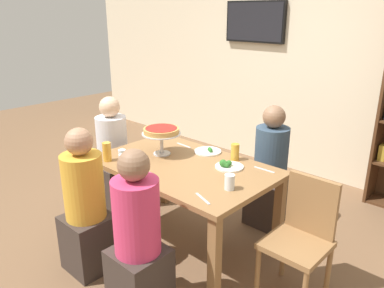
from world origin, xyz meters
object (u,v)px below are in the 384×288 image
diner_near_left (86,212)px  water_glass_clear_far (122,157)px  diner_near_right (138,245)px  beer_glass_amber_short (235,152)px  cutlery_knife_near (264,170)px  beer_glass_amber_tall (107,152)px  cutlery_fork_far (203,199)px  salad_plate_far_diner (228,165)px  chair_head_east (302,234)px  television (255,22)px  dining_table (184,175)px  water_glass_clear_spare (230,182)px  cutlery_fork_near (184,145)px  diner_far_right (270,175)px  water_glass_clear_near (123,161)px  deep_dish_pizza_stand (161,132)px  diner_head_west (113,161)px  salad_plate_near_diner (208,151)px

diner_near_left → water_glass_clear_far: (-0.07, 0.41, 0.31)m
diner_near_right → beer_glass_amber_short: (-0.07, 1.11, 0.32)m
cutlery_knife_near → beer_glass_amber_tall: bearing=32.7°
diner_near_left → cutlery_fork_far: size_ratio=6.39×
beer_glass_amber_tall → beer_glass_amber_short: (0.76, 0.74, -0.01)m
salad_plate_far_diner → beer_glass_amber_tall: bearing=-145.7°
chair_head_east → television: bearing=-47.6°
dining_table → cutlery_knife_near: (0.54, 0.35, 0.10)m
water_glass_clear_spare → cutlery_knife_near: (-0.01, 0.46, -0.05)m
cutlery_fork_near → diner_near_right: bearing=124.3°
cutlery_knife_near → diner_near_right: bearing=76.8°
dining_table → cutlery_knife_near: size_ratio=8.17×
cutlery_fork_near → diner_far_right: bearing=-141.7°
beer_glass_amber_tall → water_glass_clear_spare: size_ratio=1.45×
diner_near_right → cutlery_fork_near: bearing=30.5°
diner_near_right → water_glass_clear_near: diner_near_right is taller
deep_dish_pizza_stand → diner_near_right: bearing=-51.8°
diner_near_left → diner_near_right: bearing=-90.9°
diner_near_left → deep_dish_pizza_stand: 0.90m
diner_head_west → beer_glass_amber_short: (1.25, 0.35, 0.32)m
diner_far_right → diner_near_left: size_ratio=1.00×
cutlery_fork_far → diner_far_right: bearing=118.4°
television → diner_near_right: bearing=-68.5°
chair_head_east → cutlery_fork_far: size_ratio=4.83×
dining_table → beer_glass_amber_short: (0.24, 0.36, 0.16)m
deep_dish_pizza_stand → water_glass_clear_spare: deep_dish_pizza_stand is taller
beer_glass_amber_tall → salad_plate_far_diner: bearing=34.3°
beer_glass_amber_tall → cutlery_knife_near: bearing=34.3°
television → chair_head_east: (1.83, -2.01, -1.31)m
salad_plate_near_diner → cutlery_knife_near: bearing=0.2°
diner_far_right → water_glass_clear_far: bearing=-33.0°
salad_plate_far_diner → beer_glass_amber_tall: size_ratio=1.43×
deep_dish_pizza_stand → salad_plate_far_diner: (0.61, 0.15, -0.18)m
chair_head_east → salad_plate_near_diner: size_ratio=3.65×
television → water_glass_clear_spare: (1.36, -2.21, -1.00)m
diner_near_left → television: bearing=10.0°
dining_table → diner_near_right: 0.83m
salad_plate_far_diner → water_glass_clear_far: 0.86m
diner_near_right → beer_glass_amber_tall: bearing=65.9°
chair_head_east → diner_far_right: bearing=-45.0°
water_glass_clear_far → cutlery_fork_far: bearing=-1.2°
diner_near_left → salad_plate_near_diner: (0.27, 1.09, 0.26)m
beer_glass_amber_tall → cutlery_knife_near: (1.06, 0.73, -0.08)m
diner_far_right → diner_near_left: 1.66m
diner_near_right → salad_plate_far_diner: size_ratio=5.05×
salad_plate_near_diner → salad_plate_far_diner: salad_plate_far_diner is taller
deep_dish_pizza_stand → salad_plate_far_diner: 0.65m
beer_glass_amber_short → salad_plate_near_diner: bearing=-176.6°
dining_table → cutlery_knife_near: 0.65m
salad_plate_far_diner → cutlery_fork_near: salad_plate_far_diner is taller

